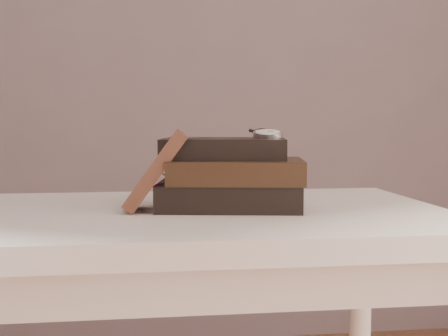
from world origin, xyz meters
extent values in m
cube|color=slate|center=(0.00, 1.75, 1.35)|extent=(3.50, 0.02, 2.70)
cube|color=silver|center=(0.00, 0.35, 0.73)|extent=(1.00, 0.60, 0.04)
cube|color=white|center=(0.00, 0.35, 0.67)|extent=(0.88, 0.49, 0.08)
cube|color=black|center=(0.10, 0.36, 0.77)|extent=(0.29, 0.22, 0.05)
cube|color=beige|center=(0.11, 0.36, 0.77)|extent=(0.28, 0.20, 0.04)
cube|color=gold|center=(-0.02, 0.41, 0.77)|extent=(0.01, 0.01, 0.05)
cube|color=maroon|center=(-0.02, 0.38, 0.77)|extent=(0.04, 0.16, 0.05)
cube|color=black|center=(0.11, 0.35, 0.82)|extent=(0.27, 0.21, 0.04)
cube|color=beige|center=(0.12, 0.35, 0.82)|extent=(0.26, 0.19, 0.03)
cube|color=gold|center=(0.00, 0.39, 0.82)|extent=(0.01, 0.01, 0.04)
cube|color=black|center=(0.09, 0.37, 0.86)|extent=(0.25, 0.19, 0.04)
cube|color=beige|center=(0.10, 0.37, 0.86)|extent=(0.24, 0.18, 0.03)
cube|color=gold|center=(-0.01, 0.41, 0.86)|extent=(0.01, 0.01, 0.04)
cube|color=#3E2018|center=(-0.03, 0.35, 0.82)|extent=(0.12, 0.11, 0.15)
cylinder|color=silver|center=(0.17, 0.33, 0.89)|extent=(0.06, 0.06, 0.02)
cylinder|color=white|center=(0.17, 0.33, 0.89)|extent=(0.05, 0.05, 0.01)
torus|color=silver|center=(0.17, 0.33, 0.89)|extent=(0.06, 0.06, 0.01)
cylinder|color=silver|center=(0.18, 0.36, 0.89)|extent=(0.01, 0.01, 0.01)
cube|color=black|center=(0.17, 0.34, 0.89)|extent=(0.00, 0.02, 0.00)
cube|color=black|center=(0.18, 0.33, 0.89)|extent=(0.01, 0.00, 0.00)
sphere|color=black|center=(0.18, 0.37, 0.89)|extent=(0.01, 0.01, 0.01)
sphere|color=black|center=(0.17, 0.38, 0.89)|extent=(0.01, 0.01, 0.01)
sphere|color=black|center=(0.17, 0.40, 0.89)|extent=(0.01, 0.01, 0.01)
sphere|color=black|center=(0.17, 0.41, 0.89)|extent=(0.01, 0.01, 0.01)
sphere|color=black|center=(0.17, 0.43, 0.89)|extent=(0.01, 0.01, 0.01)
sphere|color=black|center=(0.16, 0.44, 0.89)|extent=(0.01, 0.01, 0.01)
sphere|color=black|center=(0.16, 0.46, 0.89)|extent=(0.01, 0.01, 0.01)
torus|color=silver|center=(0.00, 0.46, 0.82)|extent=(0.05, 0.02, 0.05)
torus|color=silver|center=(0.05, 0.45, 0.82)|extent=(0.05, 0.02, 0.05)
cylinder|color=silver|center=(0.03, 0.45, 0.83)|extent=(0.02, 0.01, 0.00)
cylinder|color=silver|center=(-0.01, 0.52, 0.82)|extent=(0.02, 0.12, 0.03)
cylinder|color=silver|center=(0.09, 0.50, 0.82)|extent=(0.02, 0.12, 0.03)
camera|label=1|loc=(-0.07, -0.79, 0.92)|focal=50.47mm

